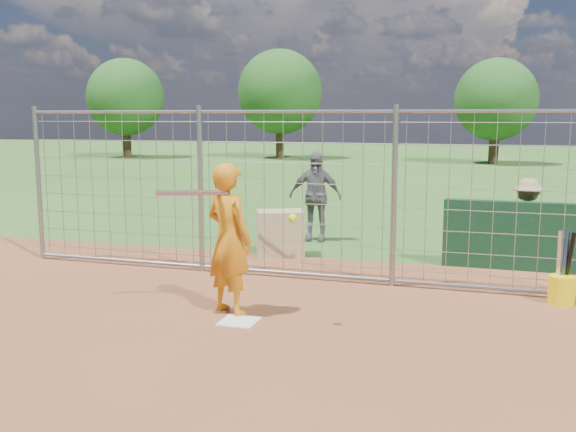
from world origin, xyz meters
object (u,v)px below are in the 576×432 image
(batter, at_px, (229,239))
(bystander_c, at_px, (527,221))
(bucket_with_bats, at_px, (562,286))
(equipment_bin, at_px, (280,233))
(bystander_b, at_px, (315,196))

(batter, bearing_deg, bystander_c, -107.77)
(batter, distance_m, bucket_with_bats, 4.37)
(bucket_with_bats, bearing_deg, batter, -157.54)
(equipment_bin, xyz_separation_m, bucket_with_bats, (4.43, -1.72, -0.15))
(batter, relative_size, bucket_with_bats, 1.93)
(bystander_b, bearing_deg, bucket_with_bats, -41.46)
(bystander_c, relative_size, bucket_with_bats, 1.45)
(batter, height_order, equipment_bin, batter)
(batter, distance_m, bystander_b, 4.94)
(batter, xyz_separation_m, bystander_c, (3.66, 4.12, -0.23))
(bystander_c, xyz_separation_m, equipment_bin, (-4.09, -0.75, -0.31))
(bystander_c, xyz_separation_m, bucket_with_bats, (0.33, -2.48, -0.46))
(bystander_b, height_order, bucket_with_bats, bystander_b)
(batter, xyz_separation_m, equipment_bin, (-0.43, 3.37, -0.54))
(bystander_b, bearing_deg, equipment_bin, -101.38)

